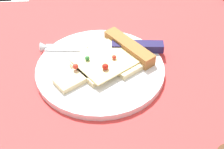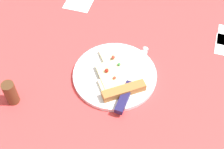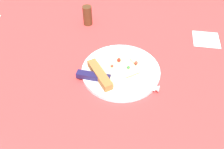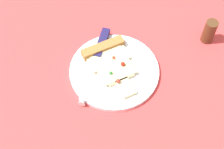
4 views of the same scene
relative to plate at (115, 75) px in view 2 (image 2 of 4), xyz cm
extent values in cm
cube|color=#D13838|center=(-7.99, 9.84, -2.10)|extent=(120.97, 120.97, 3.00)
cube|color=white|center=(20.84, -27.43, -0.70)|extent=(9.00, 9.00, 0.20)
cylinder|color=silver|center=(0.00, 0.00, 0.00)|extent=(23.72, 23.72, 1.21)
cube|color=beige|center=(-2.38, 3.21, 1.10)|extent=(12.41, 11.37, 1.00)
cube|color=beige|center=(0.89, -1.20, 1.10)|extent=(9.12, 8.79, 1.00)
cube|color=beige|center=(3.87, -5.22, 1.10)|extent=(5.99, 6.32, 1.00)
cube|color=#F2E099|center=(-0.60, 0.80, 1.75)|extent=(13.35, 13.51, 0.30)
cube|color=#9E6633|center=(-4.17, 5.62, 1.70)|extent=(11.19, 9.24, 2.20)
sphere|color=red|center=(-0.69, 2.60, 2.32)|extent=(0.84, 0.84, 0.84)
sphere|color=red|center=(1.72, -4.33, 2.42)|extent=(1.04, 1.04, 1.04)
sphere|color=#2D7A38|center=(-0.55, -2.28, 2.34)|extent=(0.88, 0.88, 0.88)
sphere|color=#B21E14|center=(2.06, 0.91, 2.48)|extent=(1.15, 1.15, 1.15)
cube|color=silver|center=(-5.68, -4.61, 0.75)|extent=(2.84, 12.11, 0.30)
cone|color=silver|center=(-6.10, -10.60, 0.75)|extent=(2.14, 2.14, 2.00)
cube|color=#1E1947|center=(-4.83, 7.36, 1.40)|extent=(2.90, 10.13, 1.60)
cylinder|color=#4C2D19|center=(23.79, 15.59, 3.02)|extent=(3.36, 3.36, 7.25)
camera|label=1|loc=(46.79, 0.09, 41.48)|focal=54.18mm
camera|label=2|loc=(-15.12, 53.70, 72.69)|focal=51.89mm
camera|label=3|loc=(-53.41, -5.76, 53.10)|focal=39.99mm
camera|label=4|loc=(7.78, -45.28, 70.72)|focal=51.04mm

